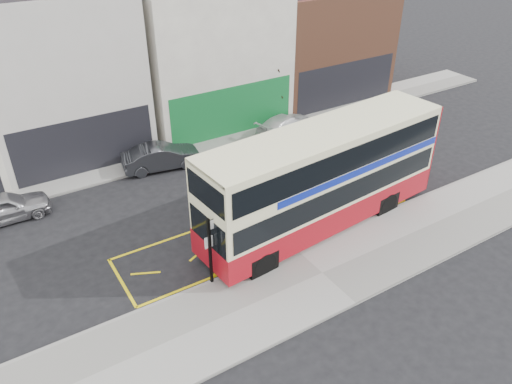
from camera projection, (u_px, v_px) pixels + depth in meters
ground at (289, 246)px, 21.77m from camera, size 120.00×120.00×0.00m
pavement at (322, 274)px, 20.07m from camera, size 40.00×4.00×0.15m
kerb at (294, 249)px, 21.46m from camera, size 40.00×0.15×0.15m
far_pavement at (183, 148)px, 29.67m from camera, size 50.00×3.00×0.15m
road_markings at (269, 227)px, 22.92m from camera, size 14.00×3.40×0.01m
terrace_left at (53, 58)px, 27.32m from camera, size 8.00×8.01×11.80m
terrace_green_shop at (201, 40)px, 31.49m from camera, size 9.00×8.01×11.30m
terrace_right at (314, 29)px, 35.80m from camera, size 9.00×8.01×10.30m
double_decker_bus at (324, 177)px, 21.86m from camera, size 12.20×3.79×4.80m
bus_stop_post at (211, 244)px, 18.70m from camera, size 0.75×0.14×2.98m
car_silver at (4, 207)px, 23.10m from camera, size 4.07×1.70×1.38m
car_grey at (162, 157)px, 27.37m from camera, size 4.44×2.17×1.40m
car_white at (285, 124)px, 31.24m from camera, size 4.54×2.73×1.23m
street_tree_right at (274, 73)px, 31.69m from camera, size 2.19×2.19×4.73m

